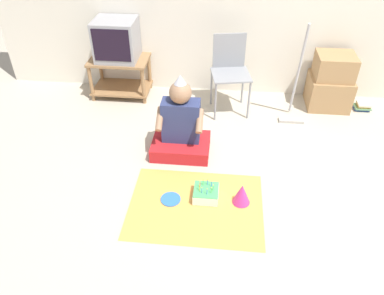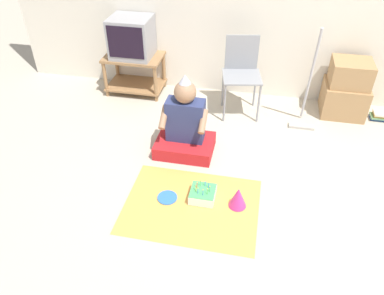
# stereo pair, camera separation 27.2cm
# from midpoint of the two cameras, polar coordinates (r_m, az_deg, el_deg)

# --- Properties ---
(ground_plane) EXTENTS (16.00, 16.00, 0.00)m
(ground_plane) POSITION_cam_midpoint_polar(r_m,az_deg,el_deg) (3.33, 7.27, -8.78)
(ground_plane) COLOR #BCB29E
(tv_stand) EXTENTS (0.71, 0.47, 0.49)m
(tv_stand) POSITION_cam_midpoint_polar(r_m,az_deg,el_deg) (4.87, -12.43, 10.95)
(tv_stand) COLOR #997047
(tv_stand) RESTS_ON ground_plane
(tv) EXTENTS (0.49, 0.44, 0.47)m
(tv) POSITION_cam_midpoint_polar(r_m,az_deg,el_deg) (4.71, -13.13, 15.67)
(tv) COLOR #99999E
(tv) RESTS_ON tv_stand
(folding_chair) EXTENTS (0.49, 0.47, 0.89)m
(folding_chair) POSITION_cam_midpoint_polar(r_m,az_deg,el_deg) (4.37, 4.00, 12.02)
(folding_chair) COLOR gray
(folding_chair) RESTS_ON ground_plane
(cardboard_box_stack) EXTENTS (0.49, 0.45, 0.66)m
(cardboard_box_stack) POSITION_cam_midpoint_polar(r_m,az_deg,el_deg) (4.75, 18.85, 9.30)
(cardboard_box_stack) COLOR #A87F51
(cardboard_box_stack) RESTS_ON ground_plane
(dust_mop) EXTENTS (0.28, 0.26, 1.14)m
(dust_mop) POSITION_cam_midpoint_polar(r_m,az_deg,el_deg) (4.34, 13.69, 7.78)
(dust_mop) COLOR #B2ADA3
(dust_mop) RESTS_ON ground_plane
(book_pile) EXTENTS (0.19, 0.15, 0.09)m
(book_pile) POSITION_cam_midpoint_polar(r_m,az_deg,el_deg) (4.93, 23.15, 5.78)
(book_pile) COLOR #284793
(book_pile) RESTS_ON ground_plane
(person_seated) EXTENTS (0.58, 0.43, 0.85)m
(person_seated) POSITION_cam_midpoint_polar(r_m,az_deg,el_deg) (3.73, -3.80, 2.85)
(person_seated) COLOR red
(person_seated) RESTS_ON ground_plane
(party_cloth) EXTENTS (1.16, 0.88, 0.01)m
(party_cloth) POSITION_cam_midpoint_polar(r_m,az_deg,el_deg) (3.30, -1.80, -8.90)
(party_cloth) COLOR #EFA84C
(party_cloth) RESTS_ON ground_plane
(birthday_cake) EXTENTS (0.22, 0.22, 0.16)m
(birthday_cake) POSITION_cam_midpoint_polar(r_m,az_deg,el_deg) (3.33, -0.19, -7.06)
(birthday_cake) COLOR white
(birthday_cake) RESTS_ON party_cloth
(party_hat_blue) EXTENTS (0.16, 0.16, 0.20)m
(party_hat_blue) POSITION_cam_midpoint_polar(r_m,az_deg,el_deg) (3.27, 5.23, -7.12)
(party_hat_blue) COLOR #CC338C
(party_hat_blue) RESTS_ON party_cloth
(paper_plate) EXTENTS (0.18, 0.18, 0.01)m
(paper_plate) POSITION_cam_midpoint_polar(r_m,az_deg,el_deg) (3.36, -5.61, -7.92)
(paper_plate) COLOR blue
(paper_plate) RESTS_ON party_cloth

